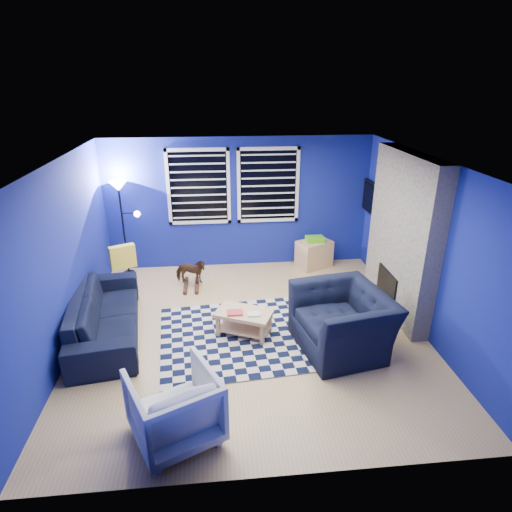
{
  "coord_description": "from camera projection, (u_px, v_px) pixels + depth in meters",
  "views": [
    {
      "loc": [
        -0.47,
        -5.38,
        3.5
      ],
      "look_at": [
        0.1,
        0.3,
        1.09
      ],
      "focal_mm": 30.0,
      "sensor_mm": 36.0,
      "label": 1
    }
  ],
  "objects": [
    {
      "name": "wall_back",
      "position": [
        239.0,
        204.0,
        8.14
      ],
      "size": [
        5.0,
        0.0,
        5.0
      ],
      "primitive_type": "plane",
      "rotation": [
        1.57,
        0.0,
        0.0
      ],
      "color": "navy",
      "rests_on": "floor"
    },
    {
      "name": "sofa",
      "position": [
        105.0,
        314.0,
        6.16
      ],
      "size": [
        2.38,
        1.22,
        0.66
      ],
      "primitive_type": "imported",
      "rotation": [
        0.0,
        0.0,
        1.72
      ],
      "color": "black",
      "rests_on": "floor"
    },
    {
      "name": "wall_right",
      "position": [
        426.0,
        247.0,
        6.08
      ],
      "size": [
        0.0,
        5.0,
        5.0
      ],
      "primitive_type": "plane",
      "rotation": [
        1.57,
        0.0,
        -1.57
      ],
      "color": "navy",
      "rests_on": "floor"
    },
    {
      "name": "floor",
      "position": [
        251.0,
        332.0,
        6.33
      ],
      "size": [
        5.0,
        5.0,
        0.0
      ],
      "primitive_type": "plane",
      "color": "tan",
      "rests_on": "ground"
    },
    {
      "name": "window_right",
      "position": [
        268.0,
        185.0,
        8.02
      ],
      "size": [
        1.17,
        0.06,
        1.42
      ],
      "color": "black",
      "rests_on": "wall_back"
    },
    {
      "name": "tv",
      "position": [
        374.0,
        200.0,
        7.85
      ],
      "size": [
        0.07,
        1.0,
        0.58
      ],
      "color": "black",
      "rests_on": "wall_right"
    },
    {
      "name": "wall_left",
      "position": [
        62.0,
        261.0,
        5.62
      ],
      "size": [
        0.0,
        5.0,
        5.0
      ],
      "primitive_type": "plane",
      "rotation": [
        1.57,
        0.0,
        1.57
      ],
      "color": "navy",
      "rests_on": "floor"
    },
    {
      "name": "rocking_horse",
      "position": [
        191.0,
        272.0,
        7.55
      ],
      "size": [
        0.36,
        0.6,
        0.47
      ],
      "primitive_type": "imported",
      "rotation": [
        0.0,
        0.0,
        1.37
      ],
      "color": "#472816",
      "rests_on": "floor"
    },
    {
      "name": "armchair_bent",
      "position": [
        174.0,
        406.0,
        4.36
      ],
      "size": [
        1.11,
        1.12,
        0.77
      ],
      "primitive_type": "imported",
      "rotation": [
        0.0,
        0.0,
        3.58
      ],
      "color": "gray",
      "rests_on": "floor"
    },
    {
      "name": "rug",
      "position": [
        248.0,
        335.0,
        6.23
      ],
      "size": [
        2.67,
        2.22,
        0.02
      ],
      "primitive_type": "cube",
      "rotation": [
        0.0,
        0.0,
        0.09
      ],
      "color": "black",
      "rests_on": "floor"
    },
    {
      "name": "fireplace",
      "position": [
        401.0,
        239.0,
        6.54
      ],
      "size": [
        0.65,
        2.0,
        2.5
      ],
      "color": "gray",
      "rests_on": "floor"
    },
    {
      "name": "armchair_big",
      "position": [
        342.0,
        321.0,
        5.82
      ],
      "size": [
        1.48,
        1.35,
        0.83
      ],
      "primitive_type": "imported",
      "rotation": [
        0.0,
        0.0,
        -1.37
      ],
      "color": "black",
      "rests_on": "floor"
    },
    {
      "name": "ceiling",
      "position": [
        250.0,
        162.0,
        5.36
      ],
      "size": [
        5.0,
        5.0,
        0.0
      ],
      "primitive_type": "plane",
      "rotation": [
        3.14,
        0.0,
        0.0
      ],
      "color": "white",
      "rests_on": "wall_back"
    },
    {
      "name": "window_left",
      "position": [
        199.0,
        187.0,
        7.9
      ],
      "size": [
        1.17,
        0.06,
        1.42
      ],
      "color": "black",
      "rests_on": "wall_back"
    },
    {
      "name": "throw_pillow",
      "position": [
        123.0,
        257.0,
        6.78
      ],
      "size": [
        0.41,
        0.27,
        0.38
      ],
      "primitive_type": "cube",
      "rotation": [
        0.0,
        0.0,
        0.42
      ],
      "color": "yellow",
      "rests_on": "sofa"
    },
    {
      "name": "cabinet",
      "position": [
        314.0,
        254.0,
        8.4
      ],
      "size": [
        0.76,
        0.65,
        0.62
      ],
      "rotation": [
        0.0,
        0.0,
        0.43
      ],
      "color": "#DAAA7B",
      "rests_on": "floor"
    },
    {
      "name": "floor_lamp",
      "position": [
        121.0,
        199.0,
        7.63
      ],
      "size": [
        0.49,
        0.3,
        1.79
      ],
      "color": "black",
      "rests_on": "floor"
    },
    {
      "name": "coffee_table",
      "position": [
        244.0,
        318.0,
        6.16
      ],
      "size": [
        0.91,
        0.75,
        0.4
      ],
      "rotation": [
        0.0,
        0.0,
        -0.43
      ],
      "color": "#DAAA7B",
      "rests_on": "rug"
    }
  ]
}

